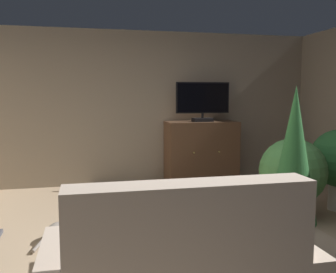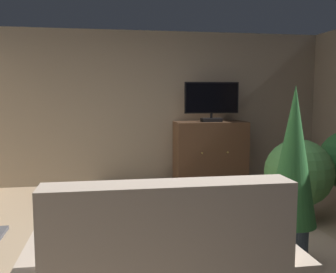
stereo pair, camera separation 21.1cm
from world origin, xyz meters
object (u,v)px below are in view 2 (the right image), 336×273
object	(u,v)px
tv_remote	(164,211)
potted_plant_tall_palm_by_window	(298,175)
tv_cabinet	(210,155)
coffee_table	(138,222)
television	(212,101)
cat	(61,228)
potted_plant_leafy_by_curtain	(293,168)

from	to	relation	value
tv_remote	potted_plant_tall_palm_by_window	world-z (taller)	potted_plant_tall_palm_by_window
tv_cabinet	coffee_table	size ratio (longest dim) A/B	1.21
tv_cabinet	tv_remote	bearing A→B (deg)	-113.92
television	tv_remote	distance (m)	3.03
television	coffee_table	world-z (taller)	television
tv_cabinet	television	bearing A→B (deg)	-90.00
television	coffee_table	distance (m)	3.21
coffee_table	tv_remote	world-z (taller)	tv_remote
television	cat	bearing A→B (deg)	-138.36
potted_plant_leafy_by_curtain	television	bearing A→B (deg)	88.02
tv_cabinet	television	size ratio (longest dim) A/B	1.31
television	tv_remote	xyz separation A→B (m)	(-1.18, -2.61, -0.96)
potted_plant_leafy_by_curtain	cat	distance (m)	2.43
tv_cabinet	cat	world-z (taller)	tv_cabinet
coffee_table	potted_plant_leafy_by_curtain	size ratio (longest dim) A/B	0.61
potted_plant_tall_palm_by_window	potted_plant_leafy_by_curtain	size ratio (longest dim) A/B	0.62
coffee_table	potted_plant_leafy_by_curtain	bearing A→B (deg)	-10.55
tv_cabinet	potted_plant_leafy_by_curtain	xyz separation A→B (m)	(-0.10, -2.99, 0.36)
tv_remote	potted_plant_tall_palm_by_window	distance (m)	1.86
tv_cabinet	cat	size ratio (longest dim) A/B	2.00
coffee_table	cat	bearing A→B (deg)	135.71
coffee_table	potted_plant_tall_palm_by_window	bearing A→B (deg)	22.19
tv_cabinet	coffee_table	bearing A→B (deg)	-117.39
tv_cabinet	television	distance (m)	0.90
coffee_table	television	bearing A→B (deg)	62.15
coffee_table	tv_remote	distance (m)	0.26
coffee_table	potted_plant_tall_palm_by_window	xyz separation A→B (m)	(1.95, 0.79, 0.18)
tv_cabinet	potted_plant_tall_palm_by_window	world-z (taller)	tv_cabinet
coffee_table	cat	xyz separation A→B (m)	(-0.76, 0.75, -0.28)
tv_remote	cat	size ratio (longest dim) A/B	0.29
tv_remote	cat	world-z (taller)	tv_remote
cat	television	bearing A→B (deg)	41.64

